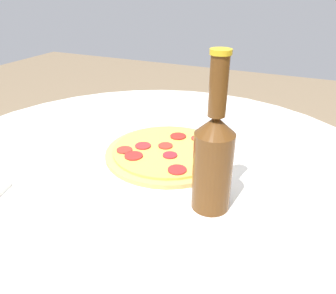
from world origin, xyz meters
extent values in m
cylinder|color=silver|center=(0.00, 0.00, 0.38)|extent=(0.10, 0.10, 0.72)
cylinder|color=silver|center=(0.00, 0.00, 0.75)|extent=(1.10, 1.10, 0.02)
cylinder|color=tan|center=(-0.05, 0.02, 0.77)|extent=(0.29, 0.29, 0.01)
cylinder|color=#E0BC4C|center=(-0.05, 0.02, 0.78)|extent=(0.26, 0.26, 0.01)
cylinder|color=#A82E23|center=(-0.06, 0.01, 0.78)|extent=(0.03, 0.03, 0.00)
cylinder|color=maroon|center=(0.00, -0.07, 0.78)|extent=(0.04, 0.04, 0.00)
cylinder|color=maroon|center=(-0.13, 0.07, 0.78)|extent=(0.03, 0.03, 0.00)
cylinder|color=#A92521|center=(0.02, -0.03, 0.78)|extent=(0.04, 0.04, 0.00)
cylinder|color=maroon|center=(-0.12, 0.02, 0.78)|extent=(0.04, 0.04, 0.00)
cylinder|color=maroon|center=(-0.02, 0.04, 0.78)|extent=(0.03, 0.03, 0.00)
cylinder|color=#A22423|center=(0.03, 0.08, 0.78)|extent=(0.04, 0.04, 0.00)
cylinder|color=maroon|center=(-0.04, -0.04, 0.78)|extent=(0.04, 0.04, 0.00)
cylinder|color=#563314|center=(0.10, 0.17, 0.83)|extent=(0.07, 0.07, 0.14)
cone|color=#563314|center=(0.10, 0.17, 0.92)|extent=(0.07, 0.07, 0.03)
cylinder|color=#563314|center=(0.10, 0.17, 0.99)|extent=(0.03, 0.03, 0.10)
cylinder|color=gold|center=(0.10, 0.17, 1.04)|extent=(0.03, 0.03, 0.01)
camera|label=1|loc=(0.57, 0.30, 1.13)|focal=35.00mm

